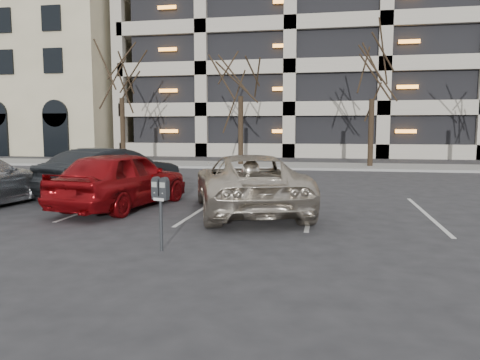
% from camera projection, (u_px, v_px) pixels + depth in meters
% --- Properties ---
extents(ground, '(140.00, 140.00, 0.00)m').
position_uv_depth(ground, '(241.00, 227.00, 9.98)').
color(ground, '#28282B').
rests_on(ground, ground).
extents(sidewalk, '(80.00, 4.00, 0.12)m').
position_uv_depth(sidewalk, '(294.00, 166.00, 25.60)').
color(sidewalk, gray).
rests_on(sidewalk, ground).
extents(stall_lines, '(16.90, 5.20, 0.00)m').
position_uv_depth(stall_lines, '(205.00, 207.00, 12.48)').
color(stall_lines, silver).
rests_on(stall_lines, ground).
extents(parking_garage, '(52.00, 20.00, 19.00)m').
position_uv_depth(parking_garage, '(452.00, 44.00, 39.80)').
color(parking_garage, black).
rests_on(parking_garage, ground).
extents(office_building, '(26.00, 16.20, 15.00)m').
position_uv_depth(office_building, '(5.00, 70.00, 43.54)').
color(office_building, tan).
rests_on(office_building, ground).
extents(tree_a, '(3.76, 3.76, 8.55)m').
position_uv_depth(tree_a, '(121.00, 57.00, 26.77)').
color(tree_a, black).
rests_on(tree_a, ground).
extents(tree_b, '(3.77, 3.77, 8.57)m').
position_uv_depth(tree_b, '(241.00, 53.00, 25.48)').
color(tree_b, black).
rests_on(tree_b, ground).
extents(tree_c, '(3.54, 3.54, 8.05)m').
position_uv_depth(tree_c, '(373.00, 56.00, 24.23)').
color(tree_c, black).
rests_on(tree_c, ground).
extents(parking_meter, '(0.34, 0.21, 1.25)m').
position_uv_depth(parking_meter, '(160.00, 196.00, 7.95)').
color(parking_meter, black).
rests_on(parking_meter, ground).
extents(suv_silver, '(3.89, 5.72, 1.46)m').
position_uv_depth(suv_silver, '(248.00, 183.00, 11.75)').
color(suv_silver, beige).
rests_on(suv_silver, ground).
extents(car_red, '(2.53, 4.74, 1.53)m').
position_uv_depth(car_red, '(122.00, 179.00, 12.32)').
color(car_red, maroon).
rests_on(car_red, ground).
extents(car_dark, '(3.31, 4.79, 1.49)m').
position_uv_depth(car_dark, '(113.00, 172.00, 14.42)').
color(car_dark, black).
rests_on(car_dark, ground).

